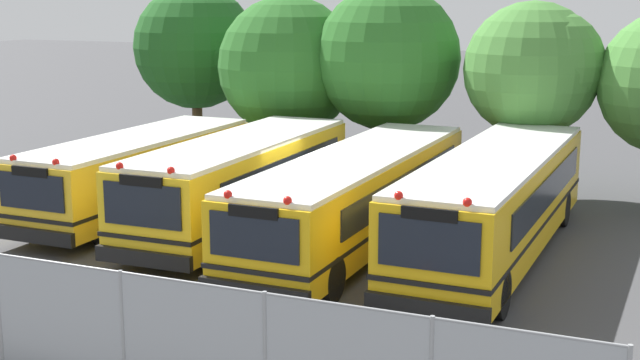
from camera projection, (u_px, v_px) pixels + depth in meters
ground_plane at (298, 235)px, 23.98m from camera, size 160.00×160.00×0.00m
school_bus_0 at (138, 172)px, 25.91m from camera, size 2.61×9.22×2.50m
school_bus_1 at (241, 180)px, 24.27m from camera, size 2.64×9.78×2.68m
school_bus_2 at (357, 195)px, 22.83m from camera, size 2.62×11.69×2.55m
school_bus_3 at (495, 201)px, 21.73m from camera, size 2.69×11.41×2.74m
tree_0 at (198, 48)px, 34.64m from camera, size 4.87×4.87×6.83m
tree_1 at (288, 66)px, 30.97m from camera, size 4.94×4.94×6.42m
tree_2 at (388, 56)px, 29.69m from camera, size 4.91×4.91×6.79m
tree_3 at (538, 68)px, 27.26m from camera, size 4.35×4.24×6.27m
chainlink_fence at (59, 318)px, 14.86m from camera, size 18.25×0.07×2.09m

